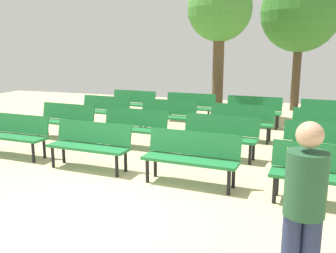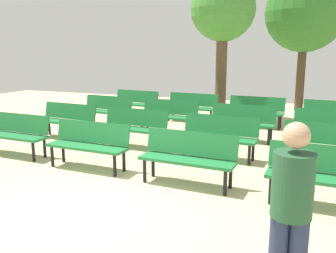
{
  "view_description": "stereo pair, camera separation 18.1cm",
  "coord_description": "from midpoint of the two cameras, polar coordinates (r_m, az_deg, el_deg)",
  "views": [
    {
      "loc": [
        2.73,
        -4.1,
        2.2
      ],
      "look_at": [
        0.0,
        3.29,
        0.55
      ],
      "focal_mm": 38.97,
      "sensor_mm": 36.0,
      "label": 1
    },
    {
      "loc": [
        2.9,
        -4.04,
        2.2
      ],
      "look_at": [
        0.0,
        3.29,
        0.55
      ],
      "focal_mm": 38.97,
      "sensor_mm": 36.0,
      "label": 2
    }
  ],
  "objects": [
    {
      "name": "ground_plane",
      "position": [
        5.41,
        -12.21,
        -12.45
      ],
      "size": [
        24.0,
        24.0,
        0.0
      ],
      "primitive_type": "plane",
      "color": "#CCB789"
    },
    {
      "name": "bench_r0_c0",
      "position": [
        8.36,
        -22.22,
        -0.76
      ],
      "size": [
        1.62,
        0.54,
        0.87
      ],
      "rotation": [
        0.0,
        0.0,
        -0.04
      ],
      "color": "#1E7238",
      "rests_on": "ground_plane"
    },
    {
      "name": "bench_r0_c1",
      "position": [
        7.02,
        -11.51,
        -2.4
      ],
      "size": [
        1.62,
        0.54,
        0.87
      ],
      "rotation": [
        0.0,
        0.0,
        -0.04
      ],
      "color": "#1E7238",
      "rests_on": "ground_plane"
    },
    {
      "name": "bench_r0_c2",
      "position": [
        6.07,
        4.08,
        -4.45
      ],
      "size": [
        1.62,
        0.55,
        0.87
      ],
      "rotation": [
        0.0,
        0.0,
        -0.05
      ],
      "color": "#1E7238",
      "rests_on": "ground_plane"
    },
    {
      "name": "bench_r0_c3",
      "position": [
        5.69,
        24.2,
        -6.61
      ],
      "size": [
        1.62,
        0.54,
        0.87
      ],
      "rotation": [
        0.0,
        0.0,
        -0.04
      ],
      "color": "#1E7238",
      "rests_on": "ground_plane"
    },
    {
      "name": "bench_r1_c0",
      "position": [
        9.56,
        -14.99,
        1.2
      ],
      "size": [
        1.63,
        0.61,
        0.87
      ],
      "rotation": [
        0.0,
        0.0,
        -0.08
      ],
      "color": "#1E7238",
      "rests_on": "ground_plane"
    },
    {
      "name": "bench_r1_c1",
      "position": [
        8.43,
        -4.73,
        0.18
      ],
      "size": [
        1.62,
        0.57,
        0.87
      ],
      "rotation": [
        0.0,
        0.0,
        -0.06
      ],
      "color": "#1E7238",
      "rests_on": "ground_plane"
    },
    {
      "name": "bench_r1_c2",
      "position": [
        7.62,
        8.66,
        -1.17
      ],
      "size": [
        1.63,
        0.61,
        0.87
      ],
      "rotation": [
        0.0,
        0.0,
        -0.08
      ],
      "color": "#1E7238",
      "rests_on": "ground_plane"
    },
    {
      "name": "bench_r1_c3",
      "position": [
        7.38,
        24.29,
        -2.54
      ],
      "size": [
        1.63,
        0.61,
        0.87
      ],
      "rotation": [
        0.0,
        0.0,
        -0.08
      ],
      "color": "#1E7238",
      "rests_on": "ground_plane"
    },
    {
      "name": "bench_r2_c0",
      "position": [
        10.9,
        -9.12,
        2.73
      ],
      "size": [
        1.63,
        0.61,
        0.87
      ],
      "rotation": [
        0.0,
        0.0,
        -0.08
      ],
      "color": "#1E7238",
      "rests_on": "ground_plane"
    },
    {
      "name": "bench_r2_c1",
      "position": [
        9.93,
        0.65,
        2.0
      ],
      "size": [
        1.62,
        0.54,
        0.87
      ],
      "rotation": [
        0.0,
        0.0,
        -0.04
      ],
      "color": "#1E7238",
      "rests_on": "ground_plane"
    },
    {
      "name": "bench_r2_c2",
      "position": [
        9.24,
        12.08,
        0.99
      ],
      "size": [
        1.62,
        0.56,
        0.87
      ],
      "rotation": [
        0.0,
        0.0,
        -0.05
      ],
      "color": "#1E7238",
      "rests_on": "ground_plane"
    },
    {
      "name": "bench_r2_c3",
      "position": [
        9.05,
        24.54,
        -0.05
      ],
      "size": [
        1.63,
        0.59,
        0.87
      ],
      "rotation": [
        0.0,
        0.0,
        -0.07
      ],
      "color": "#1E7238",
      "rests_on": "ground_plane"
    },
    {
      "name": "bench_r3_c0",
      "position": [
        12.3,
        -4.71,
        3.87
      ],
      "size": [
        1.64,
        0.62,
        0.87
      ],
      "rotation": [
        0.0,
        0.0,
        -0.09
      ],
      "color": "#1E7238",
      "rests_on": "ground_plane"
    },
    {
      "name": "bench_r3_c1",
      "position": [
        11.47,
        4.23,
        3.3
      ],
      "size": [
        1.62,
        0.56,
        0.87
      ],
      "rotation": [
        0.0,
        0.0,
        -0.05
      ],
      "color": "#1E7238",
      "rests_on": "ground_plane"
    },
    {
      "name": "bench_r3_c2",
      "position": [
        10.93,
        14.04,
        2.56
      ],
      "size": [
        1.62,
        0.56,
        0.87
      ],
      "rotation": [
        0.0,
        0.0,
        -0.05
      ],
      "color": "#1E7238",
      "rests_on": "ground_plane"
    },
    {
      "name": "bench_r3_c3",
      "position": [
        10.73,
        25.0,
        1.63
      ],
      "size": [
        1.63,
        0.6,
        0.87
      ],
      "rotation": [
        0.0,
        0.0,
        -0.08
      ],
      "color": "#1E7238",
      "rests_on": "ground_plane"
    },
    {
      "name": "tree_0",
      "position": [
        14.33,
        21.04,
        16.31
      ],
      "size": [
        2.82,
        2.82,
        4.94
      ],
      "color": "#4C3A28",
      "rests_on": "ground_plane"
    },
    {
      "name": "tree_1",
      "position": [
        12.28,
        9.02,
        17.39
      ],
      "size": [
        2.07,
        2.07,
        4.54
      ],
      "color": "brown",
      "rests_on": "ground_plane"
    },
    {
      "name": "visitor_with_backpack",
      "position": [
        3.31,
        20.19,
        -11.42
      ],
      "size": [
        0.37,
        0.55,
        1.65
      ],
      "rotation": [
        0.0,
        0.0,
        3.24
      ],
      "color": "navy",
      "rests_on": "ground_plane"
    }
  ]
}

